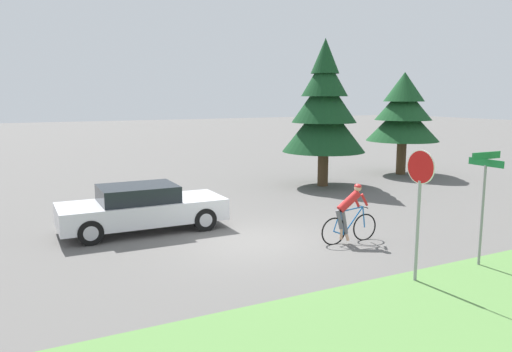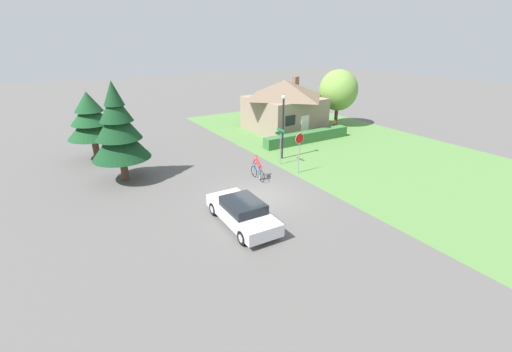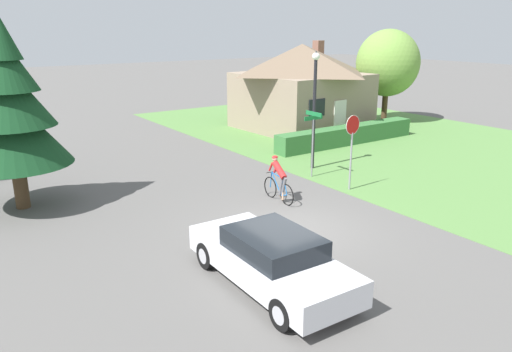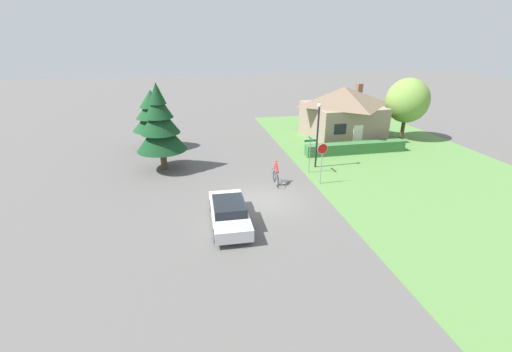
# 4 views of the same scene
# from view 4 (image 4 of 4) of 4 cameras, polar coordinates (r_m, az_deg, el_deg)

# --- Properties ---
(ground_plane) EXTENTS (140.00, 140.00, 0.00)m
(ground_plane) POSITION_cam_4_polar(r_m,az_deg,el_deg) (20.49, 1.39, -4.17)
(ground_plane) COLOR #5B5956
(grass_verge_right) EXTENTS (16.00, 36.00, 0.01)m
(grass_verge_right) POSITION_cam_4_polar(r_m,az_deg,el_deg) (28.54, 23.19, 1.80)
(grass_verge_right) COLOR #568442
(grass_verge_right) RESTS_ON ground
(cottage_house) EXTENTS (7.03, 6.99, 4.98)m
(cottage_house) POSITION_cam_4_polar(r_m,az_deg,el_deg) (33.63, 14.20, 10.29)
(cottage_house) COLOR gray
(cottage_house) RESTS_ON ground
(hedge_row) EXTENTS (8.66, 0.90, 0.92)m
(hedge_row) POSITION_cam_4_polar(r_m,az_deg,el_deg) (29.84, 16.24, 4.52)
(hedge_row) COLOR #387038
(hedge_row) RESTS_ON ground
(sedan_left_lane) EXTENTS (1.94, 4.70, 1.34)m
(sedan_left_lane) POSITION_cam_4_polar(r_m,az_deg,el_deg) (17.83, -4.49, -6.12)
(sedan_left_lane) COLOR silver
(sedan_left_lane) RESTS_ON ground
(cyclist) EXTENTS (0.44, 1.74, 1.58)m
(cyclist) POSITION_cam_4_polar(r_m,az_deg,el_deg) (22.51, 3.39, 0.40)
(cyclist) COLOR black
(cyclist) RESTS_ON ground
(stop_sign) EXTENTS (0.70, 0.07, 2.78)m
(stop_sign) POSITION_cam_4_polar(r_m,az_deg,el_deg) (22.53, 10.94, 3.33)
(stop_sign) COLOR gray
(stop_sign) RESTS_ON ground
(street_lamp) EXTENTS (0.31, 0.31, 4.86)m
(street_lamp) POSITION_cam_4_polar(r_m,az_deg,el_deg) (25.19, 10.27, 7.79)
(street_lamp) COLOR black
(street_lamp) RESTS_ON ground
(street_name_sign) EXTENTS (0.90, 0.90, 2.62)m
(street_name_sign) POSITION_cam_4_polar(r_m,az_deg,el_deg) (24.36, 9.01, 4.57)
(street_name_sign) COLOR gray
(street_name_sign) RESTS_ON ground
(conifer_tall_near) EXTENTS (3.54, 3.54, 6.27)m
(conifer_tall_near) POSITION_cam_4_polar(r_m,az_deg,el_deg) (25.24, -15.72, 8.20)
(conifer_tall_near) COLOR #4C3823
(conifer_tall_near) RESTS_ON ground
(conifer_tall_far) EXTENTS (3.53, 3.53, 5.03)m
(conifer_tall_far) POSITION_cam_4_polar(r_m,az_deg,el_deg) (30.61, -16.87, 10.01)
(conifer_tall_far) COLOR #4C3823
(conifer_tall_far) RESTS_ON ground
(deciduous_tree_right) EXTENTS (3.85, 3.85, 5.65)m
(deciduous_tree_right) POSITION_cam_4_polar(r_m,az_deg,el_deg) (35.08, 23.92, 11.42)
(deciduous_tree_right) COLOR #4C3823
(deciduous_tree_right) RESTS_ON ground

